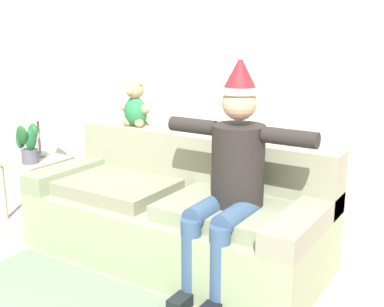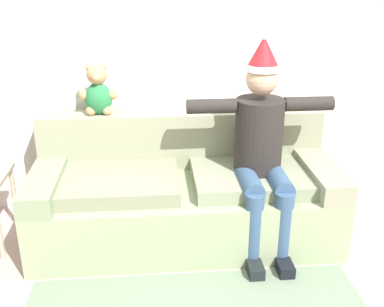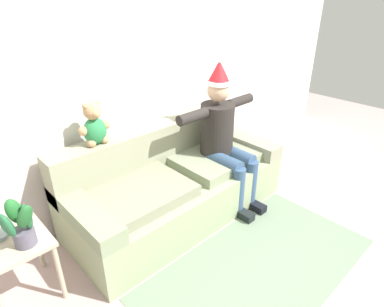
# 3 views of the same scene
# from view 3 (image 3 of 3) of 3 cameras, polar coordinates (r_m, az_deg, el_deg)

# --- Properties ---
(ground_plane) EXTENTS (10.00, 10.00, 0.00)m
(ground_plane) POSITION_cam_3_polar(r_m,az_deg,el_deg) (2.94, 10.61, -18.34)
(ground_plane) COLOR #B19592
(back_wall) EXTENTS (7.00, 0.10, 2.70)m
(back_wall) POSITION_cam_3_polar(r_m,az_deg,el_deg) (3.28, -9.94, 13.91)
(back_wall) COLOR silver
(back_wall) RESTS_ON ground_plane
(couch) EXTENTS (2.17, 0.94, 0.87)m
(couch) POSITION_cam_3_polar(r_m,az_deg,el_deg) (3.27, -3.12, -5.25)
(couch) COLOR gray
(couch) RESTS_ON ground_plane
(person_seated) EXTENTS (1.02, 0.77, 1.51)m
(person_seated) POSITION_cam_3_polar(r_m,az_deg,el_deg) (3.28, 5.60, 3.36)
(person_seated) COLOR black
(person_seated) RESTS_ON ground_plane
(teddy_bear) EXTENTS (0.29, 0.17, 0.38)m
(teddy_bear) POSITION_cam_3_polar(r_m,az_deg,el_deg) (2.87, -16.76, 4.71)
(teddy_bear) COLOR #277843
(teddy_bear) RESTS_ON couch
(side_table) EXTENTS (0.45, 0.48, 0.53)m
(side_table) POSITION_cam_3_polar(r_m,az_deg,el_deg) (2.66, -28.72, -14.70)
(side_table) COLOR tan
(side_table) RESTS_ON ground_plane
(potted_plant) EXTENTS (0.23, 0.25, 0.36)m
(potted_plant) POSITION_cam_3_polar(r_m,az_deg,el_deg) (2.42, -27.86, -10.96)
(potted_plant) COLOR #565263
(potted_plant) RESTS_ON side_table
(area_rug) EXTENTS (2.04, 1.06, 0.01)m
(area_rug) POSITION_cam_3_polar(r_m,az_deg,el_deg) (2.91, 11.77, -18.94)
(area_rug) COLOR slate
(area_rug) RESTS_ON ground_plane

